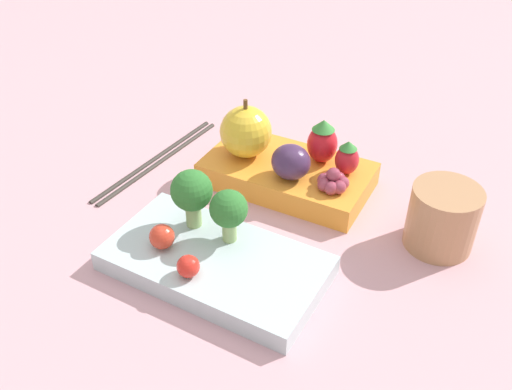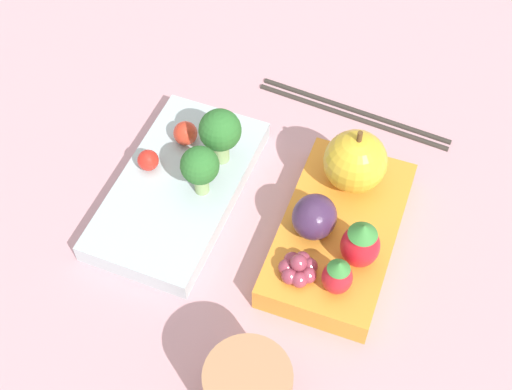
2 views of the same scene
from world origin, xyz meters
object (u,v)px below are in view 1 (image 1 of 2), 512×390
Objects in this scene: broccoli_floret_1 at (192,192)px; drinking_cup at (442,218)px; grape_cluster at (333,182)px; strawberry_0 at (322,142)px; bento_box_fruit at (287,174)px; plum at (291,162)px; chopsticks_pair at (157,159)px; bento_box_savoury at (218,264)px; apple at (246,132)px; cherry_tomato_0 at (162,237)px; cherry_tomato_1 at (188,266)px; strawberry_1 at (347,158)px; broccoli_floret_0 at (229,211)px.

broccoli_floret_1 is 0.24m from drinking_cup.
drinking_cup is (-0.11, -0.00, -0.00)m from grape_cluster.
strawberry_0 is 1.52× the size of grape_cluster.
plum reaches higher than bento_box_fruit.
broccoli_floret_1 is 0.29× the size of chopsticks_pair.
bento_box_savoury is 0.17m from apple.
cherry_tomato_0 is at bearing 56.22° from grape_cluster.
grape_cluster is 0.16× the size of chopsticks_pair.
strawberry_1 is at bearing -106.50° from cherry_tomato_1.
apple is 0.23m from drinking_cup.
cherry_tomato_1 is (-0.04, 0.06, -0.03)m from broccoli_floret_1.
apple is at bearing -82.99° from broccoli_floret_1.
strawberry_1 reaches higher than cherry_tomato_0.
cherry_tomato_0 is 0.60× the size of strawberry_1.
bento_box_fruit is (0.01, -0.16, 0.00)m from bento_box_savoury.
cherry_tomato_1 reaches higher than bento_box_fruit.
plum is at bearing -110.19° from cherry_tomato_0.
cherry_tomato_0 is at bearing 92.96° from apple.
chopsticks_pair is (0.19, 0.06, -0.05)m from strawberry_0.
bento_box_fruit is 0.18m from cherry_tomato_0.
bento_box_fruit is 0.18m from drinking_cup.
cherry_tomato_1 is at bearing 120.86° from broccoli_floret_1.
cherry_tomato_1 is 0.25m from drinking_cup.
drinking_cup is at bearing -145.33° from broccoli_floret_0.
cherry_tomato_0 is 0.56× the size of plum.
apple is (0.01, -0.17, 0.02)m from cherry_tomato_0.
strawberry_1 is 0.06m from plum.
strawberry_0 is 0.24× the size of chopsticks_pair.
plum is 0.16m from drinking_cup.
broccoli_floret_0 reaches higher than cherry_tomato_1.
apple is (0.02, -0.13, -0.00)m from broccoli_floret_1.
broccoli_floret_0 is 0.06m from cherry_tomato_1.
bento_box_fruit is 5.48× the size of grape_cluster.
cherry_tomato_1 is at bearing 156.12° from cherry_tomato_0.
broccoli_floret_0 is 0.89× the size of broccoli_floret_1.
bento_box_savoury is 0.21m from chopsticks_pair.
strawberry_1 reaches higher than bento_box_savoury.
broccoli_floret_1 is (0.04, -0.00, 0.00)m from broccoli_floret_0.
bento_box_savoury is at bearing 88.22° from plum.
plum is at bearing 166.30° from apple.
strawberry_0 reaches higher than grape_cluster.
broccoli_floret_0 is 1.61× the size of grape_cluster.
broccoli_floret_1 is 0.92× the size of drinking_cup.
apple is at bearing 20.65° from strawberry_0.
broccoli_floret_1 is 0.90× the size of apple.
strawberry_0 is 1.30× the size of strawberry_1.
broccoli_floret_0 is at bearing 93.17° from bento_box_fruit.
plum is at bearing -93.24° from broccoli_floret_0.
cherry_tomato_0 is 0.35× the size of apple.
apple is 0.12m from chopsticks_pair.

